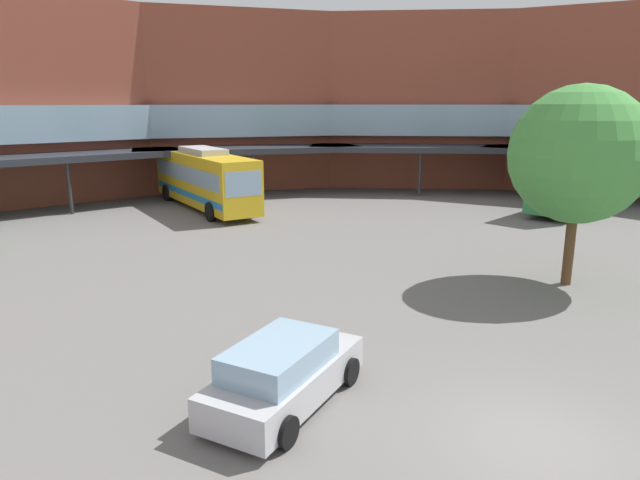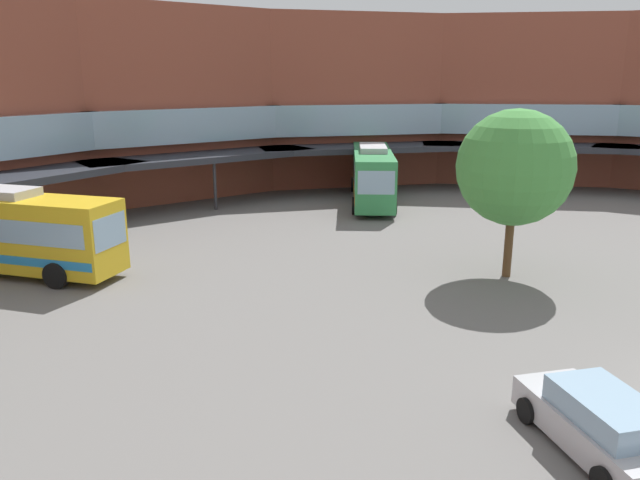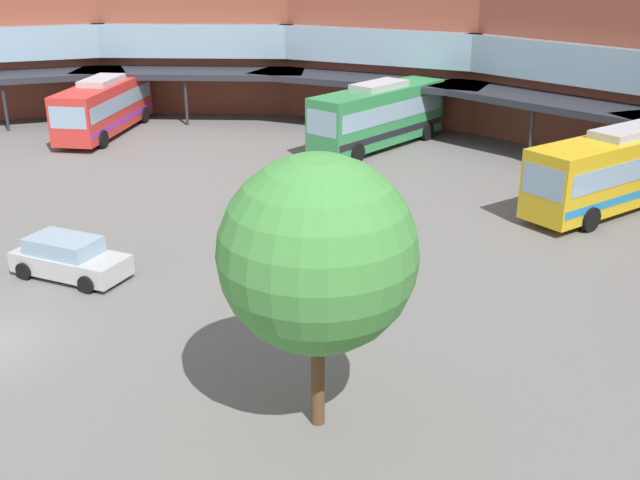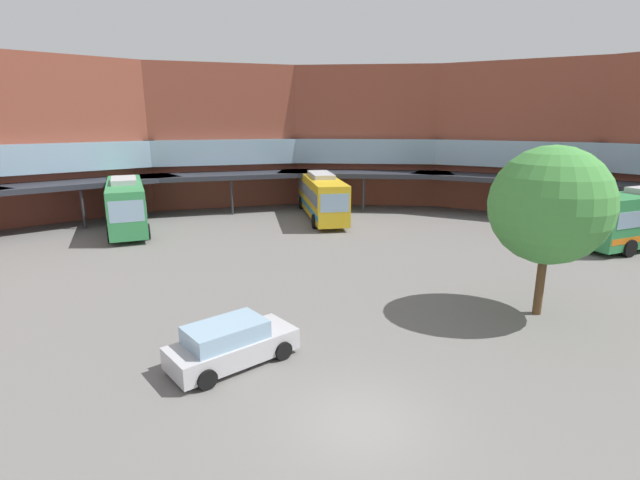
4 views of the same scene
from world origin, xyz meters
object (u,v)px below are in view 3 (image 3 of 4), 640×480
at_px(bus_0, 104,106).
at_px(parked_car, 69,258).
at_px(bus_1, 378,115).
at_px(bus_3, 626,167).
at_px(plaza_tree, 318,254).

relative_size(bus_0, parked_car, 2.34).
bearing_deg(bus_1, bus_0, -60.07).
height_order(bus_3, plaza_tree, plaza_tree).
xyz_separation_m(bus_0, plaza_tree, (34.84, 1.58, 2.92)).
xyz_separation_m(parked_car, plaza_tree, (12.01, 5.38, 4.03)).
xyz_separation_m(bus_1, plaza_tree, (25.35, -13.48, 2.76)).
bearing_deg(plaza_tree, bus_3, 119.69).
distance_m(bus_0, bus_3, 31.76).
relative_size(parked_car, plaza_tree, 0.61).
height_order(bus_0, bus_3, bus_3).
bearing_deg(plaza_tree, bus_0, -177.40).
bearing_deg(bus_1, plaza_tree, 34.14).
relative_size(bus_1, bus_3, 0.85).
bearing_deg(parked_car, plaza_tree, -20.91).
height_order(bus_0, plaza_tree, plaza_tree).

